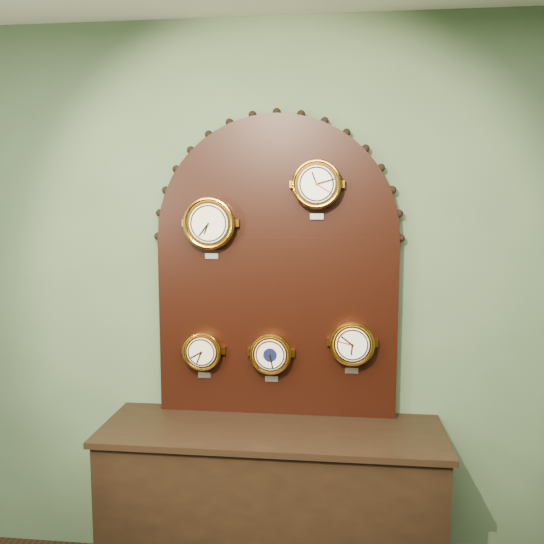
# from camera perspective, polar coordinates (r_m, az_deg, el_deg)

# --- Properties ---
(wall_back) EXTENTS (4.00, 0.00, 4.00)m
(wall_back) POSITION_cam_1_polar(r_m,az_deg,el_deg) (3.00, 0.55, -2.83)
(wall_back) COLOR #496344
(wall_back) RESTS_ON ground
(shop_counter) EXTENTS (1.60, 0.50, 0.80)m
(shop_counter) POSITION_cam_1_polar(r_m,az_deg,el_deg) (3.09, -0.05, -22.34)
(shop_counter) COLOR black
(shop_counter) RESTS_ON ground_plane
(display_board) EXTENTS (1.26, 0.06, 1.53)m
(display_board) POSITION_cam_1_polar(r_m,az_deg,el_deg) (2.92, 0.45, 1.37)
(display_board) COLOR black
(display_board) RESTS_ON shop_counter
(roman_clock) EXTENTS (0.26, 0.08, 0.31)m
(roman_clock) POSITION_cam_1_polar(r_m,az_deg,el_deg) (2.90, -6.07, 4.74)
(roman_clock) COLOR orange
(roman_clock) RESTS_ON display_board
(arabic_clock) EXTENTS (0.24, 0.08, 0.29)m
(arabic_clock) POSITION_cam_1_polar(r_m,az_deg,el_deg) (2.83, 4.38, 8.49)
(arabic_clock) COLOR orange
(arabic_clock) RESTS_ON display_board
(hygrometer) EXTENTS (0.20, 0.08, 0.25)m
(hygrometer) POSITION_cam_1_polar(r_m,az_deg,el_deg) (3.00, -6.75, -7.60)
(hygrometer) COLOR orange
(hygrometer) RESTS_ON display_board
(barometer) EXTENTS (0.21, 0.08, 0.26)m
(barometer) POSITION_cam_1_polar(r_m,az_deg,el_deg) (2.95, -0.12, -7.91)
(barometer) COLOR orange
(barometer) RESTS_ON display_board
(tide_clock) EXTENTS (0.22, 0.08, 0.27)m
(tide_clock) POSITION_cam_1_polar(r_m,az_deg,el_deg) (2.91, 7.80, -6.88)
(tide_clock) COLOR orange
(tide_clock) RESTS_ON display_board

